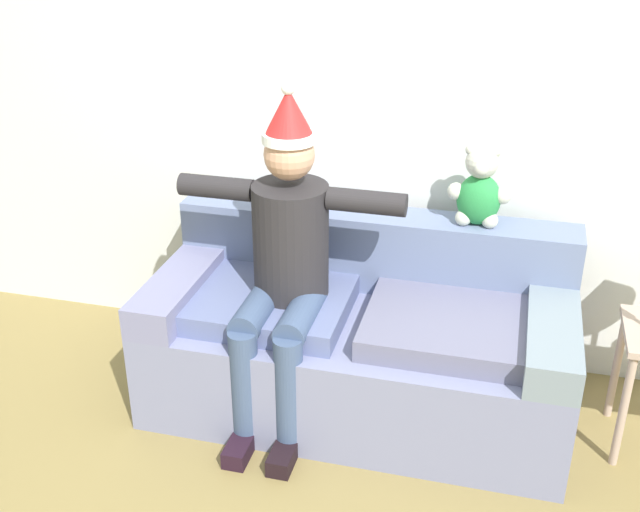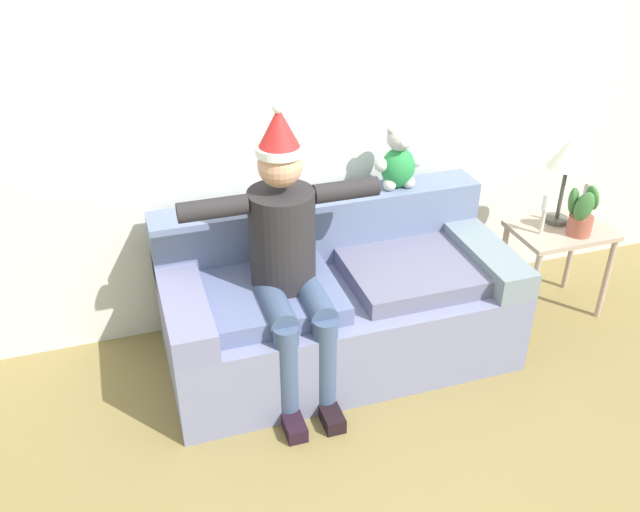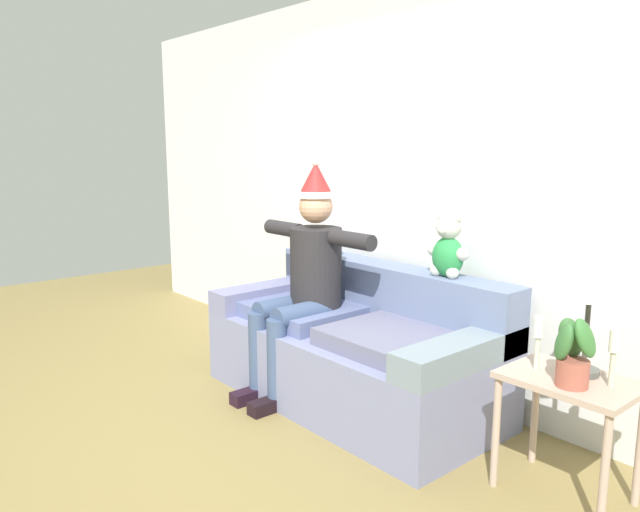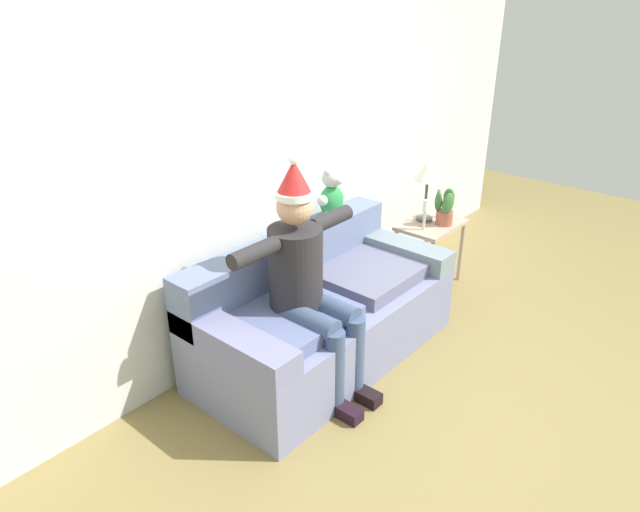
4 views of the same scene
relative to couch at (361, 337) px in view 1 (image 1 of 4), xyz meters
The scene contains 4 objects.
back_wall 1.15m from the couch, 90.00° to the left, with size 7.00×0.10×2.70m, color silver.
couch is the anchor object (origin of this frame).
person_seated 0.58m from the couch, 152.75° to the right, with size 1.02×0.77×1.55m.
teddy_bear 0.88m from the couch, 31.89° to the left, with size 0.29×0.17×0.38m.
Camera 1 is at (0.61, -2.12, 2.32)m, focal length 44.30 mm.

